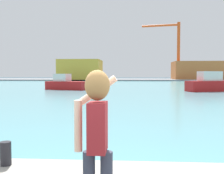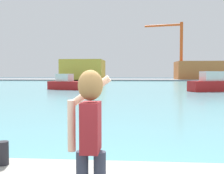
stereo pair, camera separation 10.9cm
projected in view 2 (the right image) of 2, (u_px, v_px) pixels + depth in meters
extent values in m
plane|color=#334751|center=(133.00, 86.00, 53.20)|extent=(220.00, 220.00, 0.00)
cube|color=#599EA8|center=(133.00, 85.00, 55.19)|extent=(140.00, 100.00, 0.02)
cube|color=gray|center=(133.00, 80.00, 95.00)|extent=(140.00, 20.00, 0.43)
cube|color=maroon|center=(91.00, 127.00, 3.10)|extent=(0.20, 0.34, 0.56)
sphere|color=#E0B293|center=(91.00, 86.00, 3.08)|extent=(0.22, 0.22, 0.22)
ellipsoid|color=olive|center=(90.00, 85.00, 3.06)|extent=(0.28, 0.26, 0.34)
cylinder|color=#E0B293|center=(72.00, 126.00, 3.12)|extent=(0.09, 0.09, 0.58)
cylinder|color=#E0B293|center=(90.00, 92.00, 3.31)|extent=(0.52, 0.09, 0.40)
cube|color=black|center=(91.00, 78.00, 3.42)|extent=(0.01, 0.07, 0.14)
cylinder|color=black|center=(3.00, 153.00, 5.14)|extent=(0.20, 0.20, 0.44)
cube|color=#B21919|center=(69.00, 85.00, 40.28)|extent=(6.52, 4.09, 1.20)
cube|color=silver|center=(65.00, 78.00, 40.54)|extent=(2.57, 2.24, 1.10)
cube|color=#B21919|center=(219.00, 86.00, 36.68)|extent=(8.53, 4.94, 1.38)
cube|color=silver|center=(212.00, 76.00, 36.32)|extent=(3.28, 2.49, 1.26)
cube|color=gold|center=(84.00, 70.00, 90.82)|extent=(13.07, 13.20, 6.35)
cube|color=#B26633|center=(202.00, 70.00, 92.49)|extent=(17.21, 10.88, 5.91)
cylinder|color=#D84C19|center=(181.00, 51.00, 90.28)|extent=(1.00, 1.00, 18.63)
cylinder|color=#D84C19|center=(163.00, 25.00, 91.65)|extent=(11.93, 3.33, 0.70)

